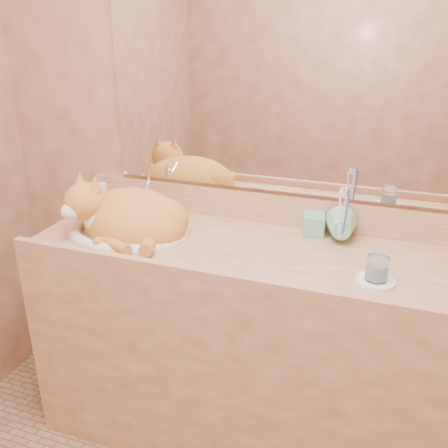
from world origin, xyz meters
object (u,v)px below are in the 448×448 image
(cat, at_px, (126,215))
(sink_basin, at_px, (127,215))
(water_glass, at_px, (377,268))
(soap_dispenser, at_px, (315,217))
(toothbrush_cup, at_px, (341,233))
(vanity_counter, at_px, (248,347))

(cat, bearing_deg, sink_basin, 113.07)
(sink_basin, distance_m, cat, 0.01)
(sink_basin, xyz_separation_m, water_glass, (0.92, -0.08, -0.02))
(soap_dispenser, bearing_deg, toothbrush_cup, -32.39)
(sink_basin, distance_m, soap_dispenser, 0.70)
(sink_basin, height_order, toothbrush_cup, sink_basin)
(sink_basin, height_order, water_glass, sink_basin)
(soap_dispenser, bearing_deg, cat, -175.43)
(soap_dispenser, relative_size, water_glass, 2.19)
(sink_basin, distance_m, toothbrush_cup, 0.80)
(cat, relative_size, toothbrush_cup, 3.70)
(soap_dispenser, bearing_deg, sink_basin, -175.79)
(cat, bearing_deg, toothbrush_cup, 23.55)
(vanity_counter, bearing_deg, cat, -177.10)
(toothbrush_cup, bearing_deg, cat, -169.21)
(vanity_counter, height_order, water_glass, water_glass)
(vanity_counter, distance_m, toothbrush_cup, 0.58)
(sink_basin, xyz_separation_m, cat, (0.00, -0.00, 0.00))
(sink_basin, height_order, soap_dispenser, soap_dispenser)
(toothbrush_cup, xyz_separation_m, water_glass, (0.14, -0.23, -0.01))
(vanity_counter, relative_size, soap_dispenser, 9.18)
(vanity_counter, height_order, cat, cat)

